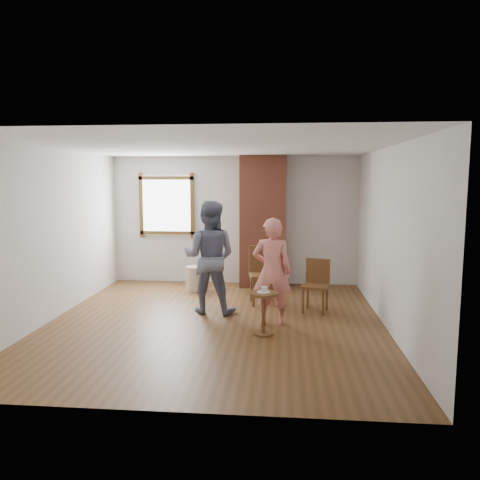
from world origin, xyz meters
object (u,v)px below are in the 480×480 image
object	(u,v)px
dining_chair_left	(263,271)
dining_chair_right	(316,282)
side_table	(264,306)
person_pink	(272,272)
man	(209,257)
stoneware_crock	(195,278)

from	to	relation	value
dining_chair_left	dining_chair_right	bearing A→B (deg)	-35.94
dining_chair_left	side_table	distance (m)	1.71
person_pink	man	bearing A→B (deg)	-23.84
stoneware_crock	man	xyz separation A→B (m)	(0.51, -1.46, 0.67)
man	person_pink	size ratio (longest dim) A/B	1.13
dining_chair_left	dining_chair_right	size ratio (longest dim) A/B	1.17
stoneware_crock	man	size ratio (longest dim) A/B	0.26
stoneware_crock	side_table	distance (m)	2.88
dining_chair_left	man	xyz separation A→B (m)	(-0.83, -0.67, 0.35)
side_table	person_pink	xyz separation A→B (m)	(0.10, 0.48, 0.39)
dining_chair_left	man	size ratio (longest dim) A/B	0.55
person_pink	dining_chair_right	bearing A→B (deg)	-127.20
dining_chair_left	man	world-z (taller)	man
side_table	person_pink	world-z (taller)	person_pink
stoneware_crock	dining_chair_left	bearing A→B (deg)	-30.53
dining_chair_left	side_table	bearing A→B (deg)	-96.26
dining_chair_right	man	world-z (taller)	man
man	person_pink	xyz separation A→B (m)	(1.02, -0.56, -0.11)
man	side_table	bearing A→B (deg)	137.58
stoneware_crock	dining_chair_left	distance (m)	1.59
side_table	dining_chair_right	bearing A→B (deg)	57.27
stoneware_crock	person_pink	xyz separation A→B (m)	(1.53, -2.02, 0.56)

